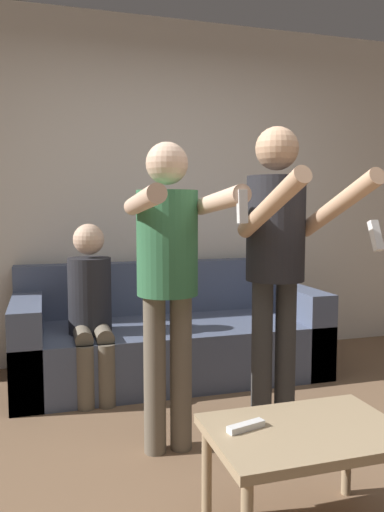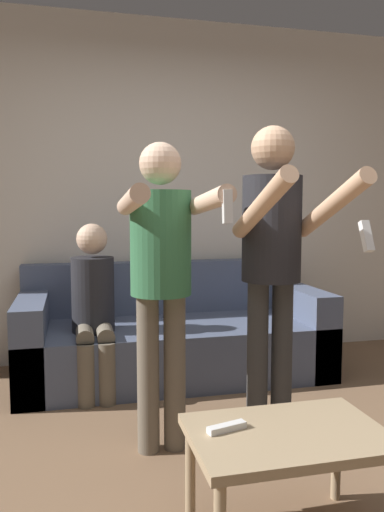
# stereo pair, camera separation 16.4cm
# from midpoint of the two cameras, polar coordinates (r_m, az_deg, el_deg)

# --- Properties ---
(ground_plane) EXTENTS (14.00, 14.00, 0.00)m
(ground_plane) POSITION_cam_midpoint_polar(r_m,az_deg,el_deg) (2.37, 6.53, -25.49)
(ground_plane) COLOR brown
(wall_back) EXTENTS (6.40, 0.06, 2.70)m
(wall_back) POSITION_cam_midpoint_polar(r_m,az_deg,el_deg) (4.07, -5.22, 7.36)
(wall_back) COLOR silver
(wall_back) RESTS_ON ground_plane
(couch) EXTENTS (2.17, 0.92, 0.80)m
(couch) POSITION_cam_midpoint_polar(r_m,az_deg,el_deg) (3.72, -3.94, -9.33)
(couch) COLOR #4C5670
(couch) RESTS_ON ground_plane
(person_standing_left) EXTENTS (0.42, 0.70, 1.53)m
(person_standing_left) POSITION_cam_midpoint_polar(r_m,az_deg,el_deg) (2.41, -4.64, -0.89)
(person_standing_left) COLOR #6B6051
(person_standing_left) RESTS_ON ground_plane
(person_standing_right) EXTENTS (0.42, 0.77, 1.63)m
(person_standing_right) POSITION_cam_midpoint_polar(r_m,az_deg,el_deg) (2.58, 7.99, 0.93)
(person_standing_right) COLOR #383838
(person_standing_right) RESTS_ON ground_plane
(person_seated) EXTENTS (0.28, 0.52, 1.11)m
(person_seated) POSITION_cam_midpoint_polar(r_m,az_deg,el_deg) (3.34, -12.88, -5.32)
(person_seated) COLOR #6B6051
(person_seated) RESTS_ON ground_plane
(coffee_table) EXTENTS (0.71, 0.48, 0.42)m
(coffee_table) POSITION_cam_midpoint_polar(r_m,az_deg,el_deg) (1.97, 10.38, -20.21)
(coffee_table) COLOR tan
(coffee_table) RESTS_ON ground_plane
(remote_on_table) EXTENTS (0.15, 0.07, 0.02)m
(remote_on_table) POSITION_cam_midpoint_polar(r_m,az_deg,el_deg) (1.90, 3.60, -18.89)
(remote_on_table) COLOR white
(remote_on_table) RESTS_ON coffee_table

